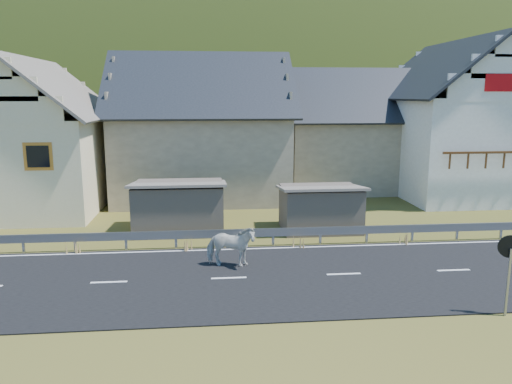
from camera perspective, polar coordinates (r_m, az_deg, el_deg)
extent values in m
plane|color=#3A3F15|center=(17.27, -3.12, -9.92)|extent=(160.00, 160.00, 0.00)
cube|color=black|center=(17.26, -3.12, -9.86)|extent=(60.00, 7.00, 0.04)
cube|color=silver|center=(17.25, -3.12, -9.78)|extent=(60.00, 6.60, 0.01)
cube|color=#93969B|center=(20.58, -3.58, -4.76)|extent=(28.00, 0.08, 0.34)
cube|color=#93969B|center=(21.93, -25.05, -5.43)|extent=(0.10, 0.06, 0.70)
cube|color=#93969B|center=(21.34, -19.97, -5.48)|extent=(0.10, 0.06, 0.70)
cube|color=#93969B|center=(20.93, -14.63, -5.49)|extent=(0.10, 0.06, 0.70)
cube|color=#93969B|center=(20.70, -9.14, -5.45)|extent=(0.10, 0.06, 0.70)
cube|color=#93969B|center=(20.66, -3.57, -5.35)|extent=(0.10, 0.06, 0.70)
cube|color=#93969B|center=(20.82, 1.96, -5.21)|extent=(0.10, 0.06, 0.70)
cube|color=#93969B|center=(21.17, 7.36, -5.03)|extent=(0.10, 0.06, 0.70)
cube|color=#93969B|center=(21.69, 12.53, -4.81)|extent=(0.10, 0.06, 0.70)
cube|color=#93969B|center=(22.38, 17.42, -4.56)|extent=(0.10, 0.06, 0.70)
cube|color=#93969B|center=(23.23, 21.99, -4.31)|extent=(0.10, 0.06, 0.70)
cube|color=#93969B|center=(24.21, 26.20, -4.04)|extent=(0.10, 0.06, 0.70)
cube|color=brown|center=(23.22, -8.78, -1.72)|extent=(4.30, 3.30, 2.40)
cube|color=brown|center=(23.29, 7.35, -1.90)|extent=(3.80, 2.90, 2.20)
cube|color=#F6E3B6|center=(29.86, -23.80, 3.02)|extent=(7.00, 9.00, 5.00)
cube|color=orange|center=(25.02, -23.64, 3.74)|extent=(1.30, 0.12, 1.30)
cube|color=tan|center=(31.73, -27.02, 10.55)|extent=(0.70, 0.70, 2.40)
cube|color=tan|center=(31.34, -6.18, 4.23)|extent=(10.00, 9.00, 5.00)
cube|color=tan|center=(34.71, 10.65, 4.43)|extent=(9.00, 8.00, 4.60)
cube|color=white|center=(34.08, 21.88, 4.89)|extent=(8.00, 10.00, 6.00)
cube|color=red|center=(29.57, 26.93, 11.08)|extent=(2.60, 0.06, 0.90)
cube|color=#573219|center=(29.52, 26.55, 4.09)|extent=(6.80, 0.12, 0.12)
ellipsoid|color=#2A3715|center=(197.94, -3.86, 3.39)|extent=(440.00, 280.00, 260.00)
imported|color=beige|center=(18.12, -2.93, -6.20)|extent=(1.13, 1.93, 1.53)
cylinder|color=#93969B|center=(15.90, 26.85, -9.24)|extent=(0.08, 0.08, 1.97)
cylinder|color=black|center=(15.65, 27.03, -5.57)|extent=(0.64, 0.20, 0.65)
cylinder|color=white|center=(15.68, 26.95, -5.53)|extent=(0.54, 0.16, 0.55)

